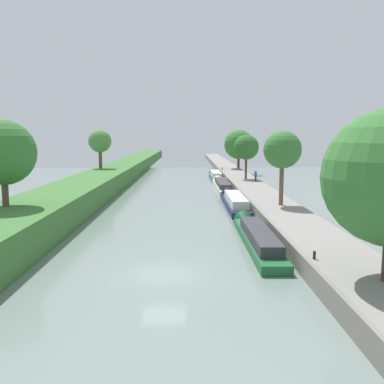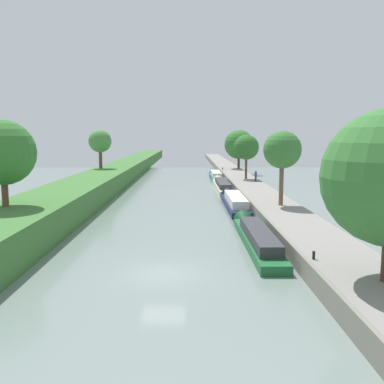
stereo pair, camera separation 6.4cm
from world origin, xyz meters
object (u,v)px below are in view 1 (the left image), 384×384
object	(u,v)px
narrowboat_cream	(222,185)
narrowboat_teal	(215,175)
mooring_bollard_far	(222,169)
person_walking	(256,176)
narrowboat_green	(256,236)
narrowboat_navy	(234,202)
mooring_bollard_near	(314,255)

from	to	relation	value
narrowboat_cream	narrowboat_teal	distance (m)	14.85
narrowboat_teal	mooring_bollard_far	size ratio (longest dim) A/B	29.50
person_walking	narrowboat_cream	bearing A→B (deg)	169.26
narrowboat_green	narrowboat_teal	world-z (taller)	narrowboat_teal
narrowboat_navy	person_walking	distance (m)	16.04
narrowboat_cream	mooring_bollard_near	distance (m)	39.78
narrowboat_navy	narrowboat_teal	world-z (taller)	narrowboat_navy
narrowboat_teal	person_walking	xyz separation A→B (m)	(4.84, -15.78, 1.48)
narrowboat_cream	narrowboat_teal	bearing A→B (deg)	89.79
narrowboat_green	narrowboat_teal	bearing A→B (deg)	89.82
narrowboat_green	narrowboat_cream	distance (m)	32.05
mooring_bollard_near	mooring_bollard_far	bearing A→B (deg)	90.00
narrowboat_navy	mooring_bollard_far	world-z (taller)	mooring_bollard_far
narrowboat_green	mooring_bollard_near	world-z (taller)	mooring_bollard_near
person_walking	mooring_bollard_near	xyz separation A→B (m)	(-3.09, -38.80, -0.65)
person_walking	mooring_bollard_far	bearing A→B (deg)	98.22
mooring_bollard_near	narrowboat_navy	bearing A→B (deg)	94.19
narrowboat_teal	mooring_bollard_far	world-z (taller)	mooring_bollard_far
narrowboat_cream	mooring_bollard_far	size ratio (longest dim) A/B	36.76
narrowboat_navy	narrowboat_green	bearing A→B (deg)	-90.61
narrowboat_navy	mooring_bollard_near	distance (m)	23.65
narrowboat_navy	narrowboat_cream	distance (m)	16.16
narrowboat_teal	mooring_bollard_near	xyz separation A→B (m)	(1.75, -54.58, 0.83)
narrowboat_green	narrowboat_navy	size ratio (longest dim) A/B	1.04
narrowboat_cream	person_walking	xyz separation A→B (m)	(4.90, -0.93, 1.49)
narrowboat_green	narrowboat_cream	world-z (taller)	narrowboat_green
person_walking	narrowboat_green	bearing A→B (deg)	-99.11
narrowboat_green	mooring_bollard_far	bearing A→B (deg)	87.93
narrowboat_teal	person_walking	world-z (taller)	person_walking
person_walking	mooring_bollard_far	xyz separation A→B (m)	(-3.09, 21.39, -0.65)
narrowboat_green	mooring_bollard_near	size ratio (longest dim) A/B	32.20
narrowboat_teal	mooring_bollard_near	distance (m)	54.62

